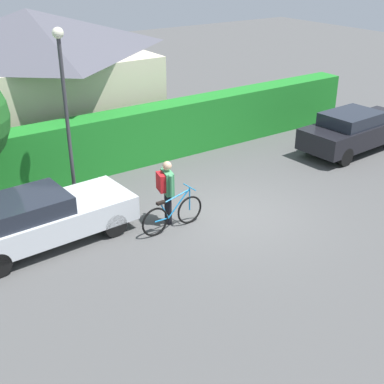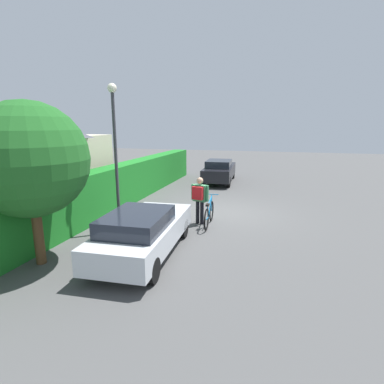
# 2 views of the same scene
# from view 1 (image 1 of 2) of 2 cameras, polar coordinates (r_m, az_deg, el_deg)

# --- Properties ---
(ground_plane) EXTENTS (60.00, 60.00, 0.00)m
(ground_plane) POSITION_cam_1_polar(r_m,az_deg,el_deg) (13.73, 4.40, -2.51)
(ground_plane) COLOR #4B4B4B
(hedge_row) EXTENTS (17.12, 0.90, 1.78)m
(hedge_row) POSITION_cam_1_polar(r_m,az_deg,el_deg) (16.89, -5.28, 6.22)
(hedge_row) COLOR #1D7824
(hedge_row) RESTS_ON ground
(house_distant) EXTENTS (7.63, 6.25, 4.52)m
(house_distant) POSITION_cam_1_polar(r_m,az_deg,el_deg) (19.52, -16.95, 12.23)
(house_distant) COLOR beige
(house_distant) RESTS_ON ground
(parked_car_near) EXTENTS (4.28, 1.87, 1.30)m
(parked_car_near) POSITION_cam_1_polar(r_m,az_deg,el_deg) (12.60, -16.28, -2.73)
(parked_car_near) COLOR silver
(parked_car_near) RESTS_ON ground
(parked_car_far) EXTENTS (4.53, 1.86, 1.40)m
(parked_car_far) POSITION_cam_1_polar(r_m,az_deg,el_deg) (18.70, 17.56, 6.53)
(parked_car_far) COLOR black
(parked_car_far) RESTS_ON ground
(bicycle) EXTENTS (1.80, 0.50, 1.02)m
(bicycle) POSITION_cam_1_polar(r_m,az_deg,el_deg) (12.85, -2.12, -2.48)
(bicycle) COLOR black
(bicycle) RESTS_ON ground
(person_rider) EXTENTS (0.43, 0.66, 1.68)m
(person_rider) POSITION_cam_1_polar(r_m,az_deg,el_deg) (12.88, -2.84, 0.63)
(person_rider) COLOR black
(person_rider) RESTS_ON ground
(street_lamp) EXTENTS (0.28, 0.28, 4.68)m
(street_lamp) POSITION_cam_1_polar(r_m,az_deg,el_deg) (13.59, -13.78, 10.06)
(street_lamp) COLOR #38383D
(street_lamp) RESTS_ON ground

